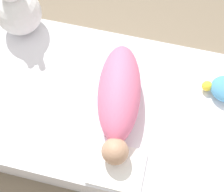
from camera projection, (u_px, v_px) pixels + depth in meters
ground_plane at (106, 119)px, 1.61m from camera, size 12.00×12.00×0.00m
bed_mattress at (106, 111)px, 1.51m from camera, size 1.33×0.76×0.22m
burp_cloth at (117, 167)px, 1.27m from camera, size 0.22×0.18×0.02m
swaddled_baby at (119, 96)px, 1.32m from camera, size 0.25×0.55×0.18m
pillow at (221, 180)px, 1.19m from camera, size 0.35×0.34×0.12m
bunny_plush at (18, 10)px, 1.47m from camera, size 0.22×0.22×0.36m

